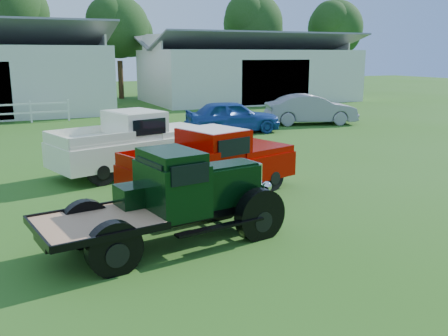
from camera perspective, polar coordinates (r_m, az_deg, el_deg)
name	(u,v)px	position (r m, az deg, el deg)	size (l,w,h in m)	color
ground	(238,226)	(11.10, 1.62, -6.65)	(120.00, 120.00, 0.00)	#376826
shed_right	(248,68)	(40.89, 2.81, 11.35)	(16.80, 9.20, 5.20)	silver
tree_c	(119,44)	(43.48, -11.89, 13.69)	(5.40, 5.40, 9.00)	#143809
tree_d	(253,40)	(48.94, 3.30, 14.41)	(6.00, 6.00, 10.00)	#143809
tree_e	(335,43)	(51.48, 12.53, 13.78)	(5.70, 5.70, 9.50)	#143809
vintage_flatbed	(168,198)	(9.87, -6.42, -3.46)	(4.79, 1.90, 1.90)	black
red_pickup	(211,162)	(13.30, -1.55, 0.71)	(4.97, 1.91, 1.81)	#930600
white_pickup	(132,143)	(16.11, -10.43, 2.87)	(5.26, 2.04, 1.93)	white
misc_car_blue	(232,116)	(24.14, 0.98, 5.92)	(1.83, 4.55, 1.55)	#20479A
misc_car_grey	(311,109)	(27.42, 9.90, 6.62)	(1.68, 4.83, 1.59)	gray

